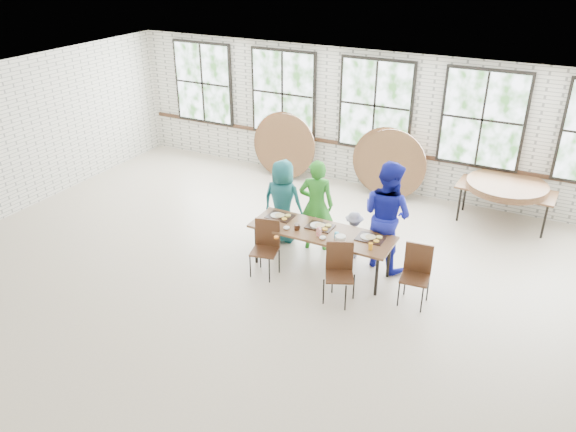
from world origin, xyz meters
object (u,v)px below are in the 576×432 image
at_px(dining_table, 322,234).
at_px(chair_near_left, 266,243).
at_px(chair_near_right, 339,267).
at_px(storage_table, 506,191).

bearing_deg(dining_table, chair_near_left, -147.43).
distance_m(dining_table, chair_near_right, 0.88).
height_order(chair_near_left, storage_table, chair_near_left).
height_order(dining_table, chair_near_left, chair_near_left).
height_order(dining_table, chair_near_right, chair_near_right).
xyz_separation_m(dining_table, chair_near_right, (0.59, -0.63, -0.13)).
bearing_deg(chair_near_left, storage_table, 36.03).
xyz_separation_m(chair_near_left, chair_near_right, (1.36, -0.15, 0.00)).
bearing_deg(storage_table, dining_table, -124.95).
xyz_separation_m(dining_table, chair_near_left, (-0.78, -0.49, -0.13)).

